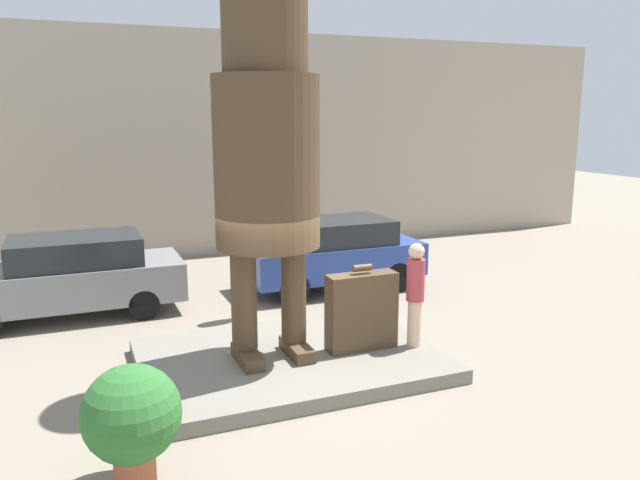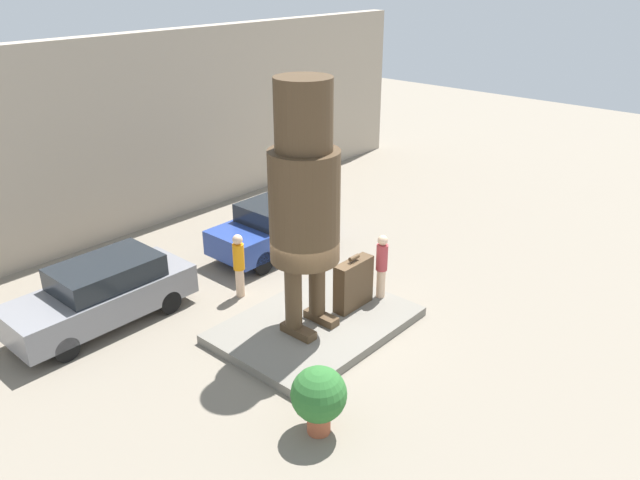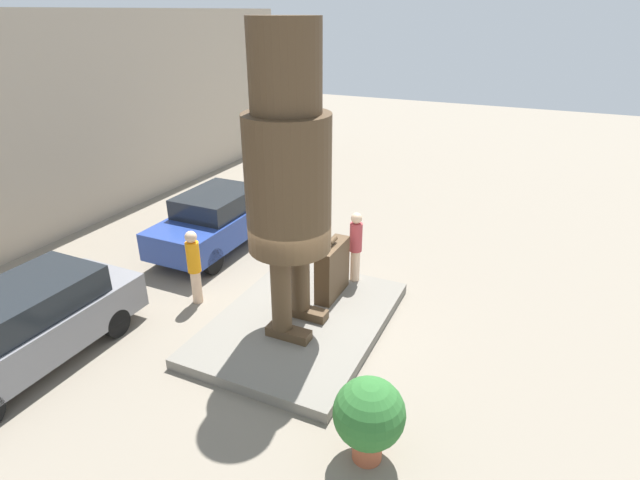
% 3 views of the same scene
% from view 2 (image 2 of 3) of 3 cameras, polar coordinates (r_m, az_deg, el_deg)
% --- Properties ---
extents(ground_plane, '(60.00, 60.00, 0.00)m').
position_cam_2_polar(ground_plane, '(15.41, -0.37, -8.11)').
color(ground_plane, gray).
extents(pedestal, '(4.66, 3.32, 0.22)m').
position_cam_2_polar(pedestal, '(15.35, -0.37, -7.76)').
color(pedestal, slate).
rests_on(pedestal, ground_plane).
extents(building_backdrop, '(28.00, 0.60, 6.24)m').
position_cam_2_polar(building_backdrop, '(20.65, -19.08, 8.53)').
color(building_backdrop, tan).
rests_on(building_backdrop, ground_plane).
extents(statue_figure, '(1.59, 1.59, 5.88)m').
position_cam_2_polar(statue_figure, '(13.60, -1.44, 4.53)').
color(statue_figure, '#4C3823').
rests_on(statue_figure, pedestal).
extents(giant_suitcase, '(1.16, 0.37, 1.42)m').
position_cam_2_polar(giant_suitcase, '(15.62, 3.08, -4.02)').
color(giant_suitcase, '#4C3823').
rests_on(giant_suitcase, pedestal).
extents(tourist, '(0.30, 0.30, 1.74)m').
position_cam_2_polar(tourist, '(15.97, 5.66, -2.17)').
color(tourist, beige).
rests_on(tourist, pedestal).
extents(parked_car_grey, '(4.52, 1.76, 1.61)m').
position_cam_2_polar(parked_car_grey, '(16.14, -19.26, -4.57)').
color(parked_car_grey, gray).
rests_on(parked_car_grey, ground_plane).
extents(parked_car_blue, '(4.01, 1.79, 1.63)m').
position_cam_2_polar(parked_car_blue, '(19.03, -4.16, 1.32)').
color(parked_car_blue, '#284293').
rests_on(parked_car_blue, ground_plane).
extents(planter_pot, '(1.07, 1.07, 1.41)m').
position_cam_2_polar(planter_pot, '(11.96, -0.11, -14.08)').
color(planter_pot, '#AD5638').
rests_on(planter_pot, ground_plane).
extents(worker_hivis, '(0.30, 0.30, 1.79)m').
position_cam_2_polar(worker_hivis, '(16.51, -7.43, -2.09)').
color(worker_hivis, beige).
rests_on(worker_hivis, ground_plane).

